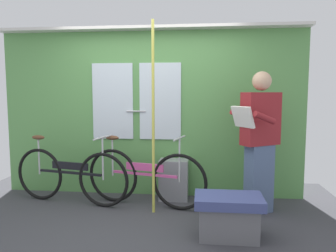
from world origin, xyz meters
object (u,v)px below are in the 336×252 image
object	(u,v)px
bicycle_near_door	(70,175)
trash_bin_by_wall	(174,179)
bicycle_leaning_behind	(144,177)
passenger_reading_newspaper	(260,139)
handrail_pole	(153,118)
bench_seat_corner	(228,215)

from	to	relation	value
bicycle_near_door	trash_bin_by_wall	distance (m)	1.44
bicycle_leaning_behind	passenger_reading_newspaper	world-z (taller)	passenger_reading_newspaper
trash_bin_by_wall	handrail_pole	size ratio (longest dim) A/B	0.24
handrail_pole	bench_seat_corner	world-z (taller)	handrail_pole
bicycle_near_door	bench_seat_corner	bearing A→B (deg)	-10.85
bicycle_leaning_behind	trash_bin_by_wall	bearing A→B (deg)	53.63
trash_bin_by_wall	handrail_pole	bearing A→B (deg)	-111.49
handrail_pole	bench_seat_corner	bearing A→B (deg)	-35.97
bicycle_leaning_behind	handrail_pole	distance (m)	0.85
trash_bin_by_wall	handrail_pole	world-z (taller)	handrail_pole
bicycle_near_door	bicycle_leaning_behind	distance (m)	1.03
trash_bin_by_wall	passenger_reading_newspaper	bearing A→B (deg)	-19.90
passenger_reading_newspaper	trash_bin_by_wall	world-z (taller)	passenger_reading_newspaper
bicycle_near_door	passenger_reading_newspaper	world-z (taller)	passenger_reading_newspaper
bench_seat_corner	bicycle_near_door	bearing A→B (deg)	157.39
bicycle_leaning_behind	trash_bin_by_wall	distance (m)	0.49
passenger_reading_newspaper	trash_bin_by_wall	size ratio (longest dim) A/B	3.11
bicycle_leaning_behind	handrail_pole	world-z (taller)	handrail_pole
trash_bin_by_wall	bicycle_leaning_behind	bearing A→B (deg)	-140.41
bicycle_leaning_behind	handrail_pole	bearing A→B (deg)	-41.35
handrail_pole	bench_seat_corner	distance (m)	1.45
bicycle_near_door	bicycle_leaning_behind	xyz separation A→B (m)	(1.03, 0.01, 0.00)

